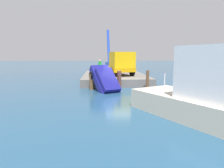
{
  "coord_description": "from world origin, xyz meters",
  "views": [
    {
      "loc": [
        18.71,
        -1.93,
        3.18
      ],
      "look_at": [
        0.13,
        -0.69,
        0.49
      ],
      "focal_mm": 32.01,
      "sensor_mm": 36.0,
      "label": 1
    }
  ],
  "objects": [
    {
      "name": "ground",
      "position": [
        0.0,
        0.0,
        0.0
      ],
      "size": [
        200.0,
        200.0,
        0.0
      ],
      "primitive_type": "plane",
      "color": "navy"
    },
    {
      "name": "dock",
      "position": [
        -6.44,
        0.0,
        0.41
      ],
      "size": [
        11.86,
        7.53,
        0.82
      ],
      "primitive_type": "cube",
      "color": "slate",
      "rests_on": "ground"
    },
    {
      "name": "crane_truck",
      "position": [
        -5.31,
        0.3,
        2.18
      ],
      "size": [
        10.4,
        4.38,
        6.26
      ],
      "color": "orange",
      "rests_on": "dock"
    },
    {
      "name": "dock_worker",
      "position": [
        -2.88,
        -1.8,
        1.79
      ],
      "size": [
        0.34,
        0.34,
        1.9
      ],
      "color": "black",
      "rests_on": "dock"
    },
    {
      "name": "salvaged_car",
      "position": [
        1.2,
        -1.22,
        0.6
      ],
      "size": [
        4.24,
        3.28,
        3.58
      ],
      "color": "navy",
      "rests_on": "ground"
    },
    {
      "name": "piling_near",
      "position": [
        0.22,
        -2.62,
        0.73
      ],
      "size": [
        0.39,
        0.39,
        1.45
      ],
      "primitive_type": "cylinder",
      "color": "brown",
      "rests_on": "ground"
    },
    {
      "name": "piling_mid",
      "position": [
        0.31,
        -0.03,
        0.87
      ],
      "size": [
        0.39,
        0.39,
        1.74
      ],
      "primitive_type": "cylinder",
      "color": "brown",
      "rests_on": "ground"
    },
    {
      "name": "piling_far",
      "position": [
        0.35,
        2.65,
        0.89
      ],
      "size": [
        0.29,
        0.29,
        1.78
      ],
      "primitive_type": "cylinder",
      "color": "brown",
      "rests_on": "ground"
    }
  ]
}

